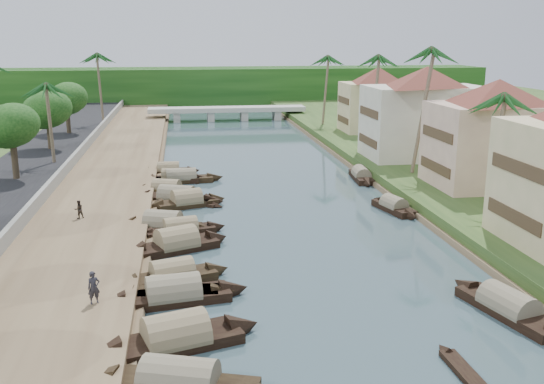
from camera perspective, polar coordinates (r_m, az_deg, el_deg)
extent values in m
plane|color=#364B51|center=(40.56, 3.69, -6.58)|extent=(220.00, 220.00, 0.00)
cube|color=brown|center=(59.24, -15.86, 0.04)|extent=(10.00, 180.00, 0.80)
cube|color=#27431A|center=(64.65, 16.56, 1.34)|extent=(16.00, 180.00, 1.20)
cube|color=black|center=(60.88, -23.83, 0.02)|extent=(8.00, 180.00, 1.40)
cube|color=gray|center=(59.73, -19.92, 0.78)|extent=(0.40, 180.00, 1.10)
cube|color=#10360E|center=(132.68, -5.03, 9.74)|extent=(120.00, 4.00, 8.00)
cube|color=#10360E|center=(137.65, -5.16, 9.90)|extent=(120.00, 4.00, 8.00)
cube|color=#10360E|center=(142.63, -5.28, 10.05)|extent=(120.00, 4.00, 8.00)
cube|color=#AAAA9F|center=(110.03, -4.24, 7.78)|extent=(28.00, 4.00, 0.80)
cube|color=#AAAA9F|center=(109.86, -8.95, 7.06)|extent=(1.20, 3.50, 1.80)
cube|color=#AAAA9F|center=(109.97, -5.80, 7.16)|extent=(1.20, 3.50, 1.80)
cube|color=#AAAA9F|center=(110.42, -2.66, 7.25)|extent=(1.20, 3.50, 1.80)
cube|color=#AAAA9F|center=(111.18, 0.44, 7.31)|extent=(1.20, 3.50, 1.80)
cube|color=#443220|center=(42.40, 21.74, -2.12)|extent=(0.10, 6.40, 0.90)
cube|color=#443220|center=(41.67, 22.14, 2.11)|extent=(0.10, 6.40, 0.90)
cube|color=beige|center=(59.04, 20.17, 4.18)|extent=(11.00, 8.00, 7.50)
pyramid|color=brown|center=(58.45, 20.58, 8.86)|extent=(14.11, 14.11, 2.20)
cube|color=#443220|center=(56.95, 15.09, 2.29)|extent=(0.10, 6.40, 0.90)
cube|color=#443220|center=(56.42, 15.29, 5.27)|extent=(0.10, 6.40, 0.90)
cube|color=beige|center=(71.06, 14.13, 6.41)|extent=(13.00, 8.00, 8.00)
pyramid|color=brown|center=(70.58, 14.39, 10.51)|extent=(15.59, 15.59, 2.20)
cube|color=#443220|center=(69.12, 8.99, 4.77)|extent=(0.10, 6.40, 0.90)
cube|color=#443220|center=(68.68, 9.10, 7.40)|extent=(0.10, 6.40, 0.90)
cube|color=beige|center=(90.08, 9.86, 7.89)|extent=(10.00, 7.00, 7.00)
pyramid|color=brown|center=(89.70, 9.98, 10.81)|extent=(12.62, 12.62, 2.20)
cube|color=#443220|center=(88.85, 6.69, 6.78)|extent=(0.10, 5.60, 0.90)
cube|color=#443220|center=(88.53, 6.74, 8.58)|extent=(0.10, 5.60, 0.90)
cone|color=black|center=(28.06, -16.14, -16.63)|extent=(2.37, 2.35, 2.06)
cylinder|color=gray|center=(26.64, -8.74, -17.24)|extent=(5.45, 3.61, 2.14)
cube|color=black|center=(30.37, -9.01, -13.85)|extent=(6.69, 3.96, 0.70)
cone|color=black|center=(31.34, -2.70, -12.58)|extent=(2.35, 2.47, 2.22)
cone|color=black|center=(29.72, -15.73, -14.75)|extent=(2.35, 2.47, 2.22)
cylinder|color=#8F805B|center=(30.20, -9.03, -13.22)|extent=(5.29, 3.62, 2.34)
cube|color=black|center=(35.45, -9.33, -9.58)|extent=(5.32, 2.04, 0.70)
cone|color=black|center=(35.26, -4.58, -9.43)|extent=(1.61, 1.58, 1.63)
cone|color=black|center=(35.82, -14.01, -9.44)|extent=(1.61, 1.58, 1.63)
cylinder|color=#8F805B|center=(35.30, -9.35, -9.02)|extent=(4.10, 2.00, 1.69)
cube|color=black|center=(35.04, -9.23, -9.88)|extent=(6.56, 2.93, 0.70)
cone|color=black|center=(35.57, -3.55, -9.19)|extent=(2.07, 2.07, 2.02)
cone|color=black|center=(34.79, -15.06, -10.24)|extent=(2.07, 2.07, 2.02)
cylinder|color=gray|center=(34.89, -9.25, -9.31)|extent=(5.09, 2.79, 2.10)
cube|color=black|center=(37.69, -9.33, -8.10)|extent=(5.59, 3.22, 0.70)
cone|color=black|center=(38.47, -5.09, -7.36)|extent=(1.93, 1.99, 1.78)
cone|color=black|center=(37.07, -13.76, -8.59)|extent=(1.93, 1.99, 1.78)
cylinder|color=#8F805B|center=(37.55, -9.36, -7.56)|extent=(4.41, 2.94, 1.87)
cube|color=black|center=(43.08, -8.93, -5.18)|extent=(6.10, 4.20, 0.70)
cone|color=black|center=(44.25, -5.13, -4.42)|extent=(2.31, 2.47, 2.16)
cone|color=black|center=(42.07, -12.94, -5.75)|extent=(2.31, 2.47, 2.16)
cylinder|color=#8F805B|center=(42.96, -8.95, -4.70)|extent=(4.89, 3.77, 2.28)
cube|color=black|center=(47.55, -10.19, -3.36)|extent=(6.00, 3.78, 0.70)
cone|color=black|center=(46.52, -6.57, -3.52)|extent=(2.16, 2.26, 2.00)
cone|color=black|center=(48.71, -13.65, -3.02)|extent=(2.16, 2.26, 2.00)
cylinder|color=gray|center=(47.43, -10.21, -2.92)|extent=(4.77, 3.41, 2.10)
cube|color=black|center=(46.27, -8.59, -3.79)|extent=(5.38, 2.73, 0.70)
cone|color=black|center=(46.91, -5.18, -3.33)|extent=(1.77, 1.75, 1.62)
cone|color=black|center=(45.74, -12.09, -4.06)|extent=(1.77, 1.75, 1.62)
cylinder|color=#8F805B|center=(46.15, -8.60, -3.34)|extent=(4.21, 2.52, 1.69)
cube|color=black|center=(53.92, -8.02, -1.15)|extent=(5.60, 3.40, 0.70)
cone|color=black|center=(54.79, -5.11, -0.73)|extent=(1.99, 2.14, 1.93)
cone|color=black|center=(53.14, -11.02, -1.42)|extent=(1.99, 2.14, 1.93)
cylinder|color=#8F805B|center=(53.82, -8.03, -0.76)|extent=(4.44, 3.11, 2.04)
cube|color=black|center=(55.48, -8.94, -0.75)|extent=(6.82, 4.35, 0.70)
cone|color=black|center=(54.16, -5.39, -0.92)|extent=(2.41, 2.35, 1.97)
cone|color=black|center=(56.97, -12.32, -0.42)|extent=(2.41, 2.35, 1.97)
cylinder|color=gray|center=(55.39, -8.96, -0.37)|extent=(5.42, 3.82, 2.03)
cube|color=black|center=(58.48, -9.88, 0.00)|extent=(5.59, 3.45, 0.70)
cone|color=black|center=(57.47, -7.14, -0.07)|extent=(1.98, 2.00, 1.74)
cone|color=black|center=(59.59, -12.53, 0.21)|extent=(1.98, 2.00, 1.74)
cylinder|color=#8F805B|center=(58.39, -9.89, 0.36)|extent=(4.43, 3.09, 1.81)
cube|color=black|center=(63.16, -9.18, 1.09)|extent=(5.30, 2.18, 0.70)
cone|color=black|center=(62.94, -6.58, 1.21)|extent=(1.62, 1.71, 1.76)
cone|color=black|center=(63.48, -11.77, 1.11)|extent=(1.62, 1.71, 1.76)
cylinder|color=#8F805B|center=(63.08, -9.20, 1.43)|extent=(4.08, 2.15, 1.84)
cube|color=black|center=(62.97, -8.54, 1.07)|extent=(6.56, 2.34, 0.70)
cone|color=black|center=(63.34, -5.33, 1.32)|extent=(1.95, 1.76, 1.82)
cone|color=black|center=(62.76, -11.80, 0.96)|extent=(1.95, 1.76, 1.82)
cylinder|color=gray|center=(62.88, -8.56, 1.41)|extent=(5.06, 2.28, 1.86)
cube|color=black|center=(67.02, -9.73, 1.83)|extent=(5.01, 1.67, 0.70)
cone|color=black|center=(66.97, -7.36, 1.98)|extent=(1.45, 1.47, 1.62)
cone|color=black|center=(67.16, -12.10, 1.81)|extent=(1.45, 1.47, 1.62)
cylinder|color=#8F805B|center=(66.94, -9.74, 2.15)|extent=(3.83, 1.72, 1.69)
cube|color=black|center=(35.40, 21.32, -10.47)|extent=(3.37, 6.69, 0.70)
cone|color=black|center=(37.75, 17.55, -8.44)|extent=(2.05, 2.18, 1.85)
cylinder|color=gray|center=(35.25, 21.38, -9.91)|extent=(3.07, 5.24, 1.90)
cube|color=black|center=(52.97, 11.38, -1.58)|extent=(2.64, 5.04, 0.70)
cone|color=black|center=(55.11, 9.85, -0.80)|extent=(1.67, 1.67, 1.53)
cone|color=black|center=(50.84, 13.04, -2.25)|extent=(1.67, 1.67, 1.53)
cylinder|color=gray|center=(52.87, 11.40, -1.18)|extent=(2.43, 3.95, 1.59)
cube|color=black|center=(64.19, 8.40, 1.33)|extent=(2.07, 5.77, 0.70)
cone|color=black|center=(67.17, 7.84, 2.00)|extent=(1.58, 1.72, 1.64)
cone|color=black|center=(61.19, 9.01, 0.74)|extent=(1.58, 1.72, 1.64)
cylinder|color=gray|center=(64.11, 8.41, 1.66)|extent=(2.03, 4.44, 1.68)
cube|color=black|center=(28.90, 17.99, -16.22)|extent=(0.89, 4.29, 0.35)
cone|color=black|center=(30.75, 15.87, -14.10)|extent=(0.81, 1.09, 0.78)
cube|color=black|center=(36.15, -7.99, -9.22)|extent=(3.25, 1.17, 0.35)
cone|color=black|center=(35.95, -5.13, -9.27)|extent=(0.89, 0.82, 0.71)
cone|color=black|center=(36.43, -10.82, -9.15)|extent=(0.89, 0.82, 0.71)
cube|color=black|center=(54.48, -7.17, -1.07)|extent=(3.87, 3.00, 0.35)
cone|color=black|center=(53.29, -5.07, -1.36)|extent=(1.32, 1.26, 0.82)
cone|color=black|center=(55.73, -9.17, -0.79)|extent=(1.32, 1.26, 0.82)
cylinder|color=#705F4A|center=(50.74, 20.12, 3.51)|extent=(1.12, 0.36, 9.01)
sphere|color=#1A4E1D|center=(50.17, 20.54, 8.36)|extent=(3.20, 3.20, 3.20)
cylinder|color=#705F4A|center=(61.93, 13.63, 7.36)|extent=(1.93, 0.36, 12.30)
sphere|color=#1A4E1D|center=(61.54, 13.96, 12.85)|extent=(3.20, 3.20, 3.20)
cylinder|color=#705F4A|center=(78.57, 9.55, 8.51)|extent=(0.99, 0.36, 11.16)
sphere|color=#1A4E1D|center=(78.22, 9.72, 12.42)|extent=(3.20, 3.20, 3.20)
cylinder|color=#705F4A|center=(68.95, -20.13, 6.06)|extent=(0.52, 0.36, 8.37)
sphere|color=#1A4E1D|center=(68.55, -20.42, 9.37)|extent=(3.20, 3.20, 3.20)
cylinder|color=#705F4A|center=(95.97, 4.94, 9.49)|extent=(1.10, 0.36, 10.55)
sphere|color=#1A4E1D|center=(95.68, 5.01, 12.52)|extent=(3.20, 3.20, 3.20)
cylinder|color=#705F4A|center=(99.42, -15.83, 9.34)|extent=(0.67, 0.36, 10.71)
sphere|color=#1A4E1D|center=(99.15, -16.03, 12.30)|extent=(3.20, 3.20, 3.20)
cylinder|color=#413625|center=(62.55, -23.05, 2.70)|extent=(0.60, 0.60, 3.46)
ellipsoid|color=#10360E|center=(62.03, -23.34, 5.70)|extent=(4.71, 4.71, 3.87)
cylinder|color=#413625|center=(78.13, -20.18, 5.00)|extent=(0.60, 0.60, 3.24)
ellipsoid|color=#10360E|center=(77.74, -20.38, 7.24)|extent=(5.16, 5.16, 4.25)
cylinder|color=#413625|center=(90.53, -18.63, 6.30)|extent=(0.60, 0.60, 3.25)
ellipsoid|color=#10360E|center=(90.18, -18.79, 8.25)|extent=(5.21, 5.21, 4.28)
cylinder|color=#413625|center=(75.00, 17.06, 4.76)|extent=(0.60, 0.60, 3.31)
ellipsoid|color=#10360E|center=(74.58, 17.24, 7.16)|extent=(4.56, 4.56, 3.75)
imported|color=#232229|center=(33.60, -16.43, -8.62)|extent=(0.76, 0.64, 1.78)
imported|color=#322923|center=(49.39, -17.72, -1.56)|extent=(0.86, 0.79, 1.43)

